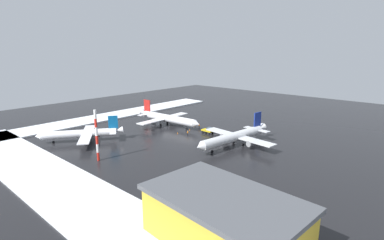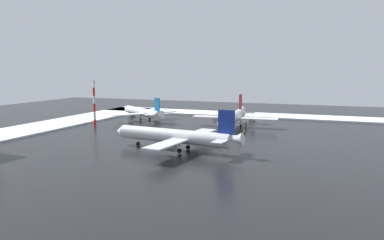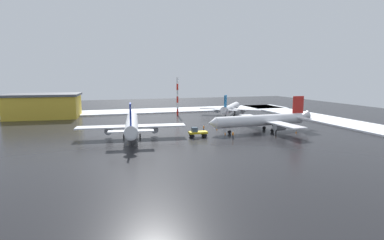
{
  "view_description": "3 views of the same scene",
  "coord_description": "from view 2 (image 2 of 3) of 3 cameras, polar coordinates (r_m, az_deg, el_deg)",
  "views": [
    {
      "loc": [
        51.73,
        -76.6,
        30.69
      ],
      "look_at": [
        -19.06,
        2.36,
        5.38
      ],
      "focal_mm": 28.0,
      "sensor_mm": 36.0,
      "label": 1
    },
    {
      "loc": [
        74.64,
        33.26,
        17.8
      ],
      "look_at": [
        -20.11,
        -2.88,
        3.93
      ],
      "focal_mm": 35.0,
      "sensor_mm": 36.0,
      "label": 2
    },
    {
      "loc": [
        7.8,
        77.06,
        15.37
      ],
      "look_at": [
        -15.38,
        1.83,
        3.59
      ],
      "focal_mm": 28.0,
      "sensor_mm": 36.0,
      "label": 3
    }
  ],
  "objects": [
    {
      "name": "airplane_distant_tail",
      "position": [
        82.18,
        -2.44,
        -2.49
      ],
      "size": [
        26.72,
        32.11,
        9.53
      ],
      "rotation": [
        0.0,
        0.0,
        4.6
      ],
      "color": "silver",
      "rests_on": "ground_plane"
    },
    {
      "name": "airplane_far_rear",
      "position": [
        132.11,
        -7.5,
        1.2
      ],
      "size": [
        21.16,
        24.57,
        8.45
      ],
      "rotation": [
        0.0,
        0.0,
        4.1
      ],
      "color": "white",
      "rests_on": "ground_plane"
    },
    {
      "name": "snow_bank_left",
      "position": [
        146.55,
        7.61,
        0.84
      ],
      "size": [
        14.0,
        116.0,
        0.49
      ],
      "primitive_type": "cube",
      "color": "white",
      "rests_on": "ground_plane"
    },
    {
      "name": "airplane_parked_portside",
      "position": [
        114.02,
        6.3,
        0.35
      ],
      "size": [
        31.98,
        26.51,
        9.49
      ],
      "rotation": [
        0.0,
        0.0,
        0.06
      ],
      "color": "white",
      "rests_on": "ground_plane"
    },
    {
      "name": "antenna_mast",
      "position": [
        117.93,
        -14.68,
        2.42
      ],
      "size": [
        0.7,
        0.7,
        14.58
      ],
      "color": "red",
      "rests_on": "ground_plane"
    },
    {
      "name": "snow_bank_far",
      "position": [
        113.18,
        -26.91,
        -1.99
      ],
      "size": [
        152.0,
        16.0,
        0.49
      ],
      "primitive_type": "cube",
      "color": "white",
      "rests_on": "ground_plane"
    },
    {
      "name": "traffic_cone_wingtip_side",
      "position": [
        103.21,
        5.13,
        -2.02
      ],
      "size": [
        0.36,
        0.36,
        0.55
      ],
      "primitive_type": "cone",
      "color": "orange",
      "rests_on": "ground_plane"
    },
    {
      "name": "traffic_cone_near_nose",
      "position": [
        105.34,
        1.77,
        -1.79
      ],
      "size": [
        0.36,
        0.36,
        0.55
      ],
      "primitive_type": "cone",
      "color": "orange",
      "rests_on": "ground_plane"
    },
    {
      "name": "pushback_tug",
      "position": [
        94.99,
        4.46,
        -2.25
      ],
      "size": [
        4.71,
        2.51,
        2.5
      ],
      "rotation": [
        0.0,
        0.0,
        -0.05
      ],
      "color": "gold",
      "rests_on": "ground_plane"
    },
    {
      "name": "traffic_cone_mid_line",
      "position": [
        120.27,
        9.53,
        -0.7
      ],
      "size": [
        0.36,
        0.36,
        0.55
      ],
      "primitive_type": "cone",
      "color": "orange",
      "rests_on": "ground_plane"
    },
    {
      "name": "ground_plane",
      "position": [
        83.63,
        -3.08,
        -4.51
      ],
      "size": [
        240.0,
        240.0,
        0.0
      ],
      "primitive_type": "plane",
      "color": "black"
    },
    {
      "name": "ground_crew_beside_wing",
      "position": [
        115.59,
        8.21,
        -0.66
      ],
      "size": [
        0.36,
        0.36,
        1.71
      ],
      "rotation": [
        0.0,
        0.0,
        0.58
      ],
      "color": "black",
      "rests_on": "ground_plane"
    },
    {
      "name": "ground_crew_mid_apron",
      "position": [
        100.94,
        1.5,
        -1.81
      ],
      "size": [
        0.36,
        0.36,
        1.71
      ],
      "rotation": [
        0.0,
        0.0,
        5.63
      ],
      "color": "black",
      "rests_on": "ground_plane"
    },
    {
      "name": "ground_crew_near_tug",
      "position": [
        101.59,
        8.0,
        -1.82
      ],
      "size": [
        0.36,
        0.36,
        1.71
      ],
      "rotation": [
        0.0,
        0.0,
        5.34
      ],
      "color": "black",
      "rests_on": "ground_plane"
    }
  ]
}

